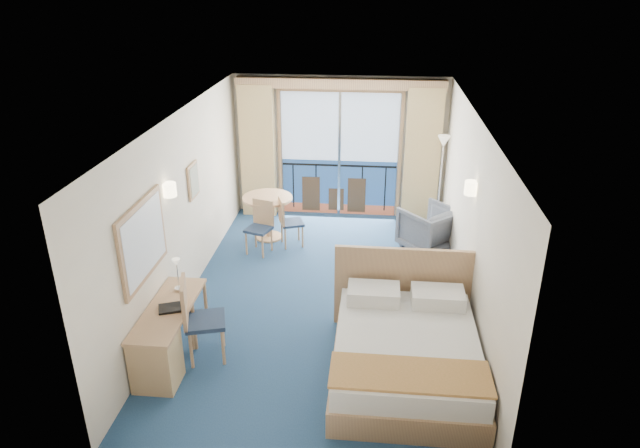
{
  "coord_description": "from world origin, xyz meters",
  "views": [
    {
      "loc": [
        0.68,
        -7.25,
        4.42
      ],
      "look_at": [
        -0.07,
        0.2,
        1.09
      ],
      "focal_mm": 32.0,
      "sensor_mm": 36.0,
      "label": 1
    }
  ],
  "objects_px": {
    "desk": "(159,350)",
    "round_table": "(268,207)",
    "floor_lamp": "(442,159)",
    "desk_chair": "(197,315)",
    "nightstand": "(448,298)",
    "table_chair_a": "(287,219)",
    "armchair": "(429,229)",
    "bed": "(406,350)",
    "table_chair_b": "(261,223)"
  },
  "relations": [
    {
      "from": "nightstand",
      "to": "desk_chair",
      "type": "height_order",
      "value": "desk_chair"
    },
    {
      "from": "desk_chair",
      "to": "table_chair_a",
      "type": "bearing_deg",
      "value": -26.19
    },
    {
      "from": "bed",
      "to": "desk_chair",
      "type": "distance_m",
      "value": 2.54
    },
    {
      "from": "floor_lamp",
      "to": "desk_chair",
      "type": "xyz_separation_m",
      "value": [
        -3.27,
        -4.3,
        -0.73
      ]
    },
    {
      "from": "table_chair_a",
      "to": "table_chair_b",
      "type": "relative_size",
      "value": 0.97
    },
    {
      "from": "round_table",
      "to": "armchair",
      "type": "bearing_deg",
      "value": -3.67
    },
    {
      "from": "round_table",
      "to": "table_chair_a",
      "type": "height_order",
      "value": "table_chair_a"
    },
    {
      "from": "table_chair_b",
      "to": "bed",
      "type": "bearing_deg",
      "value": -34.42
    },
    {
      "from": "bed",
      "to": "table_chair_b",
      "type": "xyz_separation_m",
      "value": [
        -2.34,
        3.07,
        0.19
      ]
    },
    {
      "from": "desk_chair",
      "to": "table_chair_a",
      "type": "xyz_separation_m",
      "value": [
        0.6,
        3.27,
        -0.12
      ]
    },
    {
      "from": "bed",
      "to": "floor_lamp",
      "type": "height_order",
      "value": "floor_lamp"
    },
    {
      "from": "desk",
      "to": "round_table",
      "type": "distance_m",
      "value": 4.01
    },
    {
      "from": "bed",
      "to": "armchair",
      "type": "height_order",
      "value": "bed"
    },
    {
      "from": "round_table",
      "to": "floor_lamp",
      "type": "bearing_deg",
      "value": 13.78
    },
    {
      "from": "desk_chair",
      "to": "table_chair_b",
      "type": "bearing_deg",
      "value": -19.22
    },
    {
      "from": "nightstand",
      "to": "desk_chair",
      "type": "bearing_deg",
      "value": -158.38
    },
    {
      "from": "desk_chair",
      "to": "table_chair_b",
      "type": "xyz_separation_m",
      "value": [
        0.18,
        3.02,
        -0.11
      ]
    },
    {
      "from": "desk",
      "to": "round_table",
      "type": "height_order",
      "value": "round_table"
    },
    {
      "from": "bed",
      "to": "armchair",
      "type": "distance_m",
      "value": 3.46
    },
    {
      "from": "bed",
      "to": "round_table",
      "type": "xyz_separation_m",
      "value": [
        -2.31,
        3.6,
        0.27
      ]
    },
    {
      "from": "bed",
      "to": "desk_chair",
      "type": "relative_size",
      "value": 2.01
    },
    {
      "from": "desk",
      "to": "round_table",
      "type": "relative_size",
      "value": 1.72
    },
    {
      "from": "round_table",
      "to": "desk_chair",
      "type": "bearing_deg",
      "value": -93.38
    },
    {
      "from": "nightstand",
      "to": "table_chair_a",
      "type": "relative_size",
      "value": 0.66
    },
    {
      "from": "floor_lamp",
      "to": "desk",
      "type": "xyz_separation_m",
      "value": [
        -3.61,
        -4.72,
        -0.95
      ]
    },
    {
      "from": "armchair",
      "to": "floor_lamp",
      "type": "bearing_deg",
      "value": -144.76
    },
    {
      "from": "floor_lamp",
      "to": "table_chair_a",
      "type": "bearing_deg",
      "value": -158.97
    },
    {
      "from": "desk",
      "to": "table_chair_a",
      "type": "bearing_deg",
      "value": 75.65
    },
    {
      "from": "armchair",
      "to": "floor_lamp",
      "type": "height_order",
      "value": "floor_lamp"
    },
    {
      "from": "desk",
      "to": "desk_chair",
      "type": "bearing_deg",
      "value": 50.98
    },
    {
      "from": "bed",
      "to": "desk_chair",
      "type": "xyz_separation_m",
      "value": [
        -2.52,
        0.05,
        0.29
      ]
    },
    {
      "from": "bed",
      "to": "table_chair_a",
      "type": "height_order",
      "value": "bed"
    },
    {
      "from": "bed",
      "to": "desk_chair",
      "type": "bearing_deg",
      "value": 178.79
    },
    {
      "from": "floor_lamp",
      "to": "desk_chair",
      "type": "relative_size",
      "value": 1.62
    },
    {
      "from": "floor_lamp",
      "to": "round_table",
      "type": "relative_size",
      "value": 2.02
    },
    {
      "from": "floor_lamp",
      "to": "nightstand",
      "type": "bearing_deg",
      "value": -92.27
    },
    {
      "from": "nightstand",
      "to": "desk",
      "type": "relative_size",
      "value": 0.38
    },
    {
      "from": "armchair",
      "to": "table_chair_a",
      "type": "xyz_separation_m",
      "value": [
        -2.44,
        -0.09,
        0.11
      ]
    },
    {
      "from": "nightstand",
      "to": "table_chair_b",
      "type": "distance_m",
      "value": 3.46
    },
    {
      "from": "nightstand",
      "to": "desk",
      "type": "xyz_separation_m",
      "value": [
        -3.49,
        -1.67,
        0.1
      ]
    },
    {
      "from": "floor_lamp",
      "to": "desk",
      "type": "relative_size",
      "value": 1.17
    },
    {
      "from": "table_chair_a",
      "to": "round_table",
      "type": "bearing_deg",
      "value": 34.54
    },
    {
      "from": "armchair",
      "to": "desk",
      "type": "distance_m",
      "value": 5.08
    },
    {
      "from": "nightstand",
      "to": "table_chair_b",
      "type": "height_order",
      "value": "table_chair_b"
    },
    {
      "from": "bed",
      "to": "round_table",
      "type": "bearing_deg",
      "value": 122.72
    },
    {
      "from": "nightstand",
      "to": "table_chair_a",
      "type": "height_order",
      "value": "table_chair_a"
    },
    {
      "from": "desk",
      "to": "round_table",
      "type": "xyz_separation_m",
      "value": [
        0.55,
        3.97,
        0.21
      ]
    },
    {
      "from": "armchair",
      "to": "table_chair_b",
      "type": "height_order",
      "value": "table_chair_b"
    },
    {
      "from": "floor_lamp",
      "to": "desk_chair",
      "type": "height_order",
      "value": "floor_lamp"
    },
    {
      "from": "bed",
      "to": "table_chair_b",
      "type": "bearing_deg",
      "value": 127.32
    }
  ]
}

